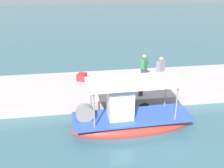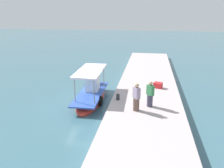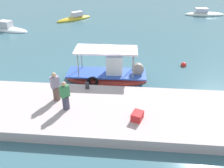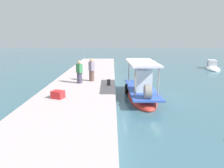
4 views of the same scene
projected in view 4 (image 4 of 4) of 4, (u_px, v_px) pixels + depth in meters
The scene contains 8 objects.
ground_plane at pixel (142, 93), 14.48m from camera, with size 120.00×120.00×0.00m, color #3E6876.
dock_quay at pixel (82, 89), 14.43m from camera, with size 36.00×4.75×0.58m, color #C2AFAF.
main_fishing_boat at pixel (141, 91), 13.36m from camera, with size 5.73×1.93×2.72m.
fisherman_near_bollard at pixel (79, 73), 14.95m from camera, with size 0.52×0.52×1.67m.
fisherman_by_crate at pixel (92, 71), 15.68m from camera, with size 0.56×0.53×1.73m.
mooring_bollard at pixel (109, 82), 14.33m from camera, with size 0.24×0.24×0.42m, color #2D2D33.
cargo_crate at pixel (58, 95), 11.34m from camera, with size 0.63×0.51×0.42m, color red.
moored_boat_near at pixel (212, 67), 25.51m from camera, with size 4.95×2.81×1.32m.
Camera 4 is at (13.96, -2.09, 3.92)m, focal length 32.83 mm.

